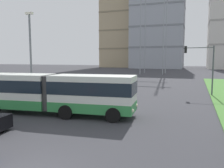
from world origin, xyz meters
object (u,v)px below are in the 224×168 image
(traffic_light_far_right, at_px, (203,61))
(apartment_tower_westcentre, at_px, (158,18))
(apartment_tower_west, at_px, (120,15))
(streetlight_left, at_px, (31,54))
(articulated_bus, at_px, (57,93))

(traffic_light_far_right, relative_size, apartment_tower_westcentre, 0.13)
(apartment_tower_west, height_order, apartment_tower_westcentre, apartment_tower_west)
(streetlight_left, bearing_deg, apartment_tower_west, 102.85)
(streetlight_left, relative_size, apartment_tower_westcentre, 0.20)
(apartment_tower_west, relative_size, apartment_tower_westcentre, 1.20)
(articulated_bus, height_order, apartment_tower_west, apartment_tower_west)
(apartment_tower_westcentre, bearing_deg, articulated_bus, -86.09)
(apartment_tower_westcentre, bearing_deg, apartment_tower_west, 154.41)
(streetlight_left, height_order, apartment_tower_west, apartment_tower_west)
(streetlight_left, bearing_deg, articulated_bus, -31.54)
(apartment_tower_west, distance_m, apartment_tower_westcentre, 22.52)
(traffic_light_far_right, xyz_separation_m, apartment_tower_westcentre, (-16.46, 73.83, 17.26))
(apartment_tower_westcentre, bearing_deg, streetlight_left, -88.96)
(articulated_bus, relative_size, streetlight_left, 1.45)
(traffic_light_far_right, relative_size, streetlight_left, 0.68)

